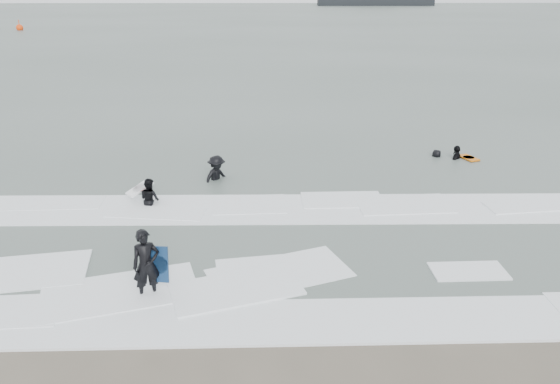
{
  "coord_description": "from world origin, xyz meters",
  "views": [
    {
      "loc": [
        -0.18,
        -11.4,
        7.62
      ],
      "look_at": [
        0.0,
        5.0,
        1.1
      ],
      "focal_mm": 35.0,
      "sensor_mm": 36.0,
      "label": 1
    }
  ],
  "objects_px": {
    "surfer_centre": "(150,297)",
    "surfer_right_near": "(456,159)",
    "vessel_horizon": "(375,0)",
    "surfer_breaker": "(217,181)",
    "surfer_wading": "(151,205)",
    "buoy": "(20,28)",
    "surfer_right_far": "(436,158)"
  },
  "relations": [
    {
      "from": "surfer_wading",
      "to": "surfer_right_near",
      "type": "bearing_deg",
      "value": -119.33
    },
    {
      "from": "surfer_wading",
      "to": "buoy",
      "type": "height_order",
      "value": "buoy"
    },
    {
      "from": "surfer_right_far",
      "to": "buoy",
      "type": "distance_m",
      "value": 76.44
    },
    {
      "from": "surfer_centre",
      "to": "surfer_right_near",
      "type": "height_order",
      "value": "surfer_centre"
    },
    {
      "from": "surfer_wading",
      "to": "surfer_right_near",
      "type": "relative_size",
      "value": 0.88
    },
    {
      "from": "surfer_right_far",
      "to": "vessel_horizon",
      "type": "relative_size",
      "value": 0.05
    },
    {
      "from": "surfer_right_near",
      "to": "surfer_right_far",
      "type": "relative_size",
      "value": 1.18
    },
    {
      "from": "surfer_centre",
      "to": "buoy",
      "type": "relative_size",
      "value": 1.14
    },
    {
      "from": "surfer_breaker",
      "to": "buoy",
      "type": "height_order",
      "value": "buoy"
    },
    {
      "from": "vessel_horizon",
      "to": "surfer_breaker",
      "type": "bearing_deg",
      "value": -102.36
    },
    {
      "from": "surfer_right_near",
      "to": "surfer_breaker",
      "type": "bearing_deg",
      "value": -40.38
    },
    {
      "from": "buoy",
      "to": "vessel_horizon",
      "type": "bearing_deg",
      "value": 47.73
    },
    {
      "from": "surfer_wading",
      "to": "vessel_horizon",
      "type": "relative_size",
      "value": 0.05
    },
    {
      "from": "surfer_wading",
      "to": "vessel_horizon",
      "type": "xyz_separation_m",
      "value": [
        32.09,
        139.15,
        1.57
      ]
    },
    {
      "from": "surfer_right_near",
      "to": "buoy",
      "type": "relative_size",
      "value": 1.08
    },
    {
      "from": "surfer_breaker",
      "to": "surfer_right_near",
      "type": "xyz_separation_m",
      "value": [
        10.41,
        2.68,
        0.0
      ]
    },
    {
      "from": "surfer_centre",
      "to": "surfer_right_far",
      "type": "distance_m",
      "value": 15.45
    },
    {
      "from": "surfer_wading",
      "to": "surfer_right_far",
      "type": "bearing_deg",
      "value": -117.01
    },
    {
      "from": "surfer_right_near",
      "to": "surfer_wading",
      "type": "bearing_deg",
      "value": -32.54
    },
    {
      "from": "surfer_centre",
      "to": "vessel_horizon",
      "type": "bearing_deg",
      "value": 54.67
    },
    {
      "from": "surfer_breaker",
      "to": "surfer_wading",
      "type": "bearing_deg",
      "value": -178.26
    },
    {
      "from": "surfer_right_near",
      "to": "vessel_horizon",
      "type": "distance_m",
      "value": 135.44
    },
    {
      "from": "surfer_right_near",
      "to": "buoy",
      "type": "bearing_deg",
      "value": -108.16
    },
    {
      "from": "surfer_breaker",
      "to": "vessel_horizon",
      "type": "bearing_deg",
      "value": 30.31
    },
    {
      "from": "surfer_breaker",
      "to": "surfer_centre",
      "type": "bearing_deg",
      "value": -143.48
    },
    {
      "from": "buoy",
      "to": "vessel_horizon",
      "type": "xyz_separation_m",
      "value": [
        65.59,
        72.16,
        1.16
      ]
    },
    {
      "from": "buoy",
      "to": "vessel_horizon",
      "type": "relative_size",
      "value": 0.05
    },
    {
      "from": "surfer_wading",
      "to": "vessel_horizon",
      "type": "bearing_deg",
      "value": -64.6
    },
    {
      "from": "surfer_centre",
      "to": "surfer_wading",
      "type": "relative_size",
      "value": 1.2
    },
    {
      "from": "surfer_wading",
      "to": "surfer_right_far",
      "type": "distance_m",
      "value": 12.89
    },
    {
      "from": "surfer_centre",
      "to": "surfer_right_near",
      "type": "bearing_deg",
      "value": 21.13
    },
    {
      "from": "buoy",
      "to": "surfer_right_near",
      "type": "bearing_deg",
      "value": -53.34
    }
  ]
}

